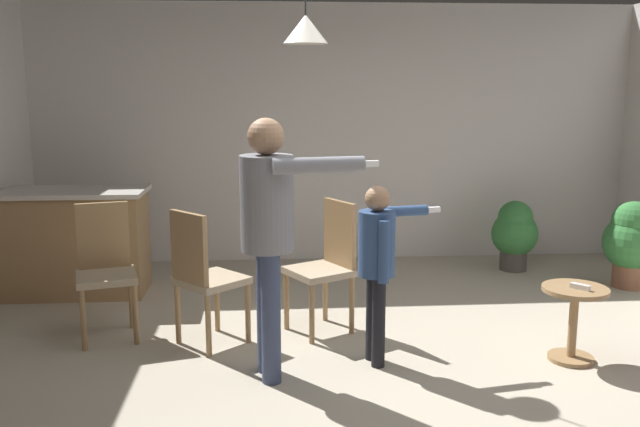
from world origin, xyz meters
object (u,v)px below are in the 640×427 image
kitchen_counter (77,242)px  potted_plant_by_wall (515,232)px  person_adult (269,220)px  dining_chair_by_counter (327,261)px  side_table_by_couch (574,315)px  potted_plant_corner (632,240)px  dining_chair_near_wall (203,273)px  spare_remote_on_table (580,287)px  person_child (378,255)px  dining_chair_centre_back (105,265)px

kitchen_counter → potted_plant_by_wall: size_ratio=1.76×
person_adult → dining_chair_by_counter: person_adult is taller
side_table_by_couch → dining_chair_by_counter: 1.79m
potted_plant_corner → potted_plant_by_wall: 1.10m
kitchen_counter → side_table_by_couch: 4.22m
side_table_by_couch → dining_chair_near_wall: bearing=169.8°
person_adult → dining_chair_near_wall: 0.89m
spare_remote_on_table → person_adult: bearing=-178.3°
person_child → spare_remote_on_table: size_ratio=9.37×
dining_chair_near_wall → spare_remote_on_table: (2.54, -0.50, -0.01)m
dining_chair_near_wall → potted_plant_by_wall: dining_chair_near_wall is taller
person_child → dining_chair_near_wall: bearing=-118.4°
potted_plant_by_wall → spare_remote_on_table: potted_plant_by_wall is taller
dining_chair_near_wall → potted_plant_corner: bearing=64.8°
side_table_by_couch → person_child: person_child is taller
dining_chair_near_wall → person_child: bearing=29.2°
person_adult → potted_plant_corner: person_adult is taller
side_table_by_couch → person_child: (-1.34, 0.06, 0.43)m
dining_chair_near_wall → spare_remote_on_table: 2.59m
dining_chair_by_counter → dining_chair_near_wall: bearing=77.3°
potted_plant_corner → dining_chair_by_counter: bearing=-162.5°
kitchen_counter → dining_chair_centre_back: 1.23m
kitchen_counter → person_child: 3.04m
dining_chair_centre_back → potted_plant_corner: bearing=175.9°
potted_plant_corner → potted_plant_by_wall: size_ratio=1.14×
potted_plant_by_wall → spare_remote_on_table: size_ratio=5.50×
person_adult → dining_chair_centre_back: size_ratio=1.67×
person_child → dining_chair_centre_back: person_child is taller
dining_chair_by_counter → person_child: bearing=174.0°
dining_chair_near_wall → dining_chair_centre_back: size_ratio=1.00×
kitchen_counter → dining_chair_by_counter: 2.44m
person_adult → potted_plant_by_wall: size_ratio=2.33×
person_adult → potted_plant_corner: (3.36, 1.75, -0.59)m
potted_plant_by_wall → spare_remote_on_table: 2.41m
side_table_by_couch → person_adult: bearing=-177.0°
person_adult → potted_plant_by_wall: 3.53m
side_table_by_couch → dining_chair_centre_back: size_ratio=0.52×
dining_chair_near_wall → person_adult: bearing=-2.4°
person_adult → dining_chair_near_wall: size_ratio=1.67×
dining_chair_near_wall → dining_chair_centre_back: (-0.75, 0.27, 0.00)m
dining_chair_centre_back → potted_plant_by_wall: 4.04m
potted_plant_corner → spare_remote_on_table: size_ratio=6.25×
dining_chair_centre_back → person_child: bearing=145.7°
side_table_by_couch → dining_chair_centre_back: (-3.28, 0.72, 0.22)m
kitchen_counter → dining_chair_by_counter: dining_chair_by_counter is taller
spare_remote_on_table → dining_chair_centre_back: bearing=166.8°
dining_chair_by_counter → potted_plant_corner: size_ratio=1.23×
potted_plant_by_wall → dining_chair_by_counter: bearing=-142.1°
potted_plant_by_wall → kitchen_counter: bearing=-173.5°
person_child → person_adult: bearing=-86.7°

